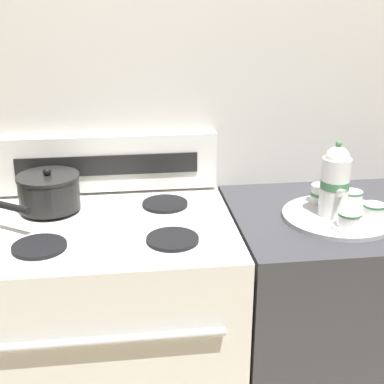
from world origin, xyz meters
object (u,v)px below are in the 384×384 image
stove (115,342)px  teacup_left (352,198)px  teacup_front (373,211)px  serving_tray (338,216)px  teacup_right (349,220)px  saucepan (48,192)px  teapot (335,181)px  creamer_jug (321,193)px

stove → teacup_left: 0.95m
teacup_front → teacup_left: bearing=100.3°
serving_tray → teacup_right: bearing=-94.9°
saucepan → teacup_front: bearing=-12.3°
stove → teacup_right: bearing=-11.1°
stove → teacup_left: teacup_left is taller
teapot → teacup_front: teapot is taller
teacup_front → creamer_jug: creamer_jug is taller
teapot → creamer_jug: (-0.00, 0.11, -0.08)m
teacup_front → creamer_jug: bearing=126.6°
teapot → teacup_right: teapot is taller
saucepan → teacup_right: 0.97m
teapot → teacup_right: (0.01, -0.11, -0.09)m
serving_tray → saucepan: bearing=169.1°
serving_tray → teacup_right: (-0.01, -0.10, 0.03)m
teacup_front → stove: bearing=174.1°
teacup_right → stove: bearing=168.9°
serving_tray → teapot: size_ratio=1.46×
creamer_jug → teacup_left: bearing=-22.2°
teacup_left → teacup_front: (0.02, -0.12, 0.00)m
creamer_jug → stove: bearing=-174.4°
stove → teacup_front: (0.83, -0.09, 0.48)m
teapot → teacup_left: teapot is taller
teapot → serving_tray: bearing=-9.4°
saucepan → teapot: bearing=-10.9°
teapot → teacup_right: 0.14m
teacup_right → teapot: bearing=96.0°
saucepan → serving_tray: (0.93, -0.18, -0.06)m
teapot → saucepan: bearing=169.1°
stove → teacup_left: (0.81, 0.03, 0.48)m
teapot → teacup_right: size_ratio=2.34×
saucepan → teapot: teapot is taller
serving_tray → teacup_front: (0.10, -0.04, 0.03)m
saucepan → teacup_left: (1.01, -0.11, -0.03)m
teapot → teacup_front: bearing=-22.5°
stove → teacup_left: size_ratio=8.56×
teacup_left → teacup_front: same height
stove → saucepan: size_ratio=2.84×
teacup_left → teacup_right: size_ratio=1.00×
saucepan → teacup_front: (1.03, -0.22, -0.03)m
serving_tray → teacup_right: teacup_right is taller
teacup_right → teacup_left: bearing=64.6°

